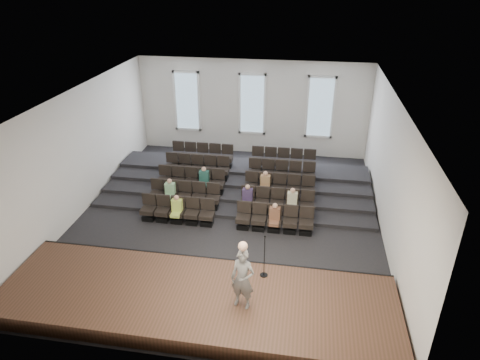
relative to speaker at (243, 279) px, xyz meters
The scene contains 14 objects.
ground 5.71m from the speaker, 105.14° to the left, with size 14.00×14.00×0.00m, color black.
ceiling 6.58m from the speaker, 105.14° to the left, with size 12.00×14.00×0.02m, color white.
wall_back 12.48m from the speaker, 96.66° to the left, with size 12.00×0.04×5.00m, color silver.
wall_front 2.46m from the speaker, 130.53° to the right, with size 12.00×0.04×5.00m, color silver.
wall_left 9.23m from the speaker, 144.45° to the left, with size 0.04×14.00×5.00m, color silver.
wall_right 7.11m from the speaker, 49.36° to the left, with size 0.04×14.00×5.00m, color silver.
stage 1.88m from the speaker, behind, with size 11.80×3.60×0.50m, color #4B2D20.
stage_lip 2.74m from the speaker, 125.77° to the left, with size 11.80×0.06×0.52m, color black.
risers 8.71m from the speaker, 99.63° to the left, with size 11.80×4.80×0.60m.
seating_rows 7.06m from the speaker, 101.86° to the left, with size 6.80×4.70×1.67m.
windows 12.43m from the speaker, 96.70° to the left, with size 8.44×0.10×3.24m.
audience 5.97m from the speaker, 103.04° to the left, with size 5.45×2.64×1.10m.
speaker is the anchor object (origin of this frame).
mic_stand 1.55m from the speaker, 72.21° to the left, with size 0.25×0.25×1.48m.
Camera 1 is at (2.87, -14.51, 9.15)m, focal length 32.00 mm.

